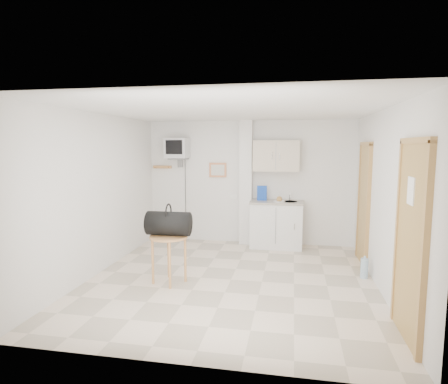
% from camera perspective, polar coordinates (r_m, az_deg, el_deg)
% --- Properties ---
extents(ground, '(4.50, 4.50, 0.00)m').
position_cam_1_polar(ground, '(5.77, 1.06, -13.21)').
color(ground, beige).
rests_on(ground, ground).
extents(room_envelope, '(4.24, 4.54, 2.55)m').
position_cam_1_polar(room_envelope, '(5.48, 3.72, 2.23)').
color(room_envelope, white).
rests_on(room_envelope, ground).
extents(kitchenette, '(1.03, 0.58, 2.10)m').
position_cam_1_polar(kitchenette, '(7.45, 7.98, -2.23)').
color(kitchenette, silver).
rests_on(kitchenette, ground).
extents(crt_television, '(0.44, 0.45, 2.15)m').
position_cam_1_polar(crt_television, '(7.72, -7.13, 6.55)').
color(crt_television, slate).
rests_on(crt_television, ground).
extents(round_table, '(0.55, 0.55, 0.71)m').
position_cam_1_polar(round_table, '(5.53, -8.41, -7.75)').
color(round_table, '#BE7E48').
rests_on(round_table, ground).
extents(duffel_bag, '(0.64, 0.36, 0.47)m').
position_cam_1_polar(duffel_bag, '(5.50, -8.43, -4.73)').
color(duffel_bag, black).
rests_on(duffel_bag, round_table).
extents(water_bottle, '(0.11, 0.11, 0.34)m').
position_cam_1_polar(water_bottle, '(6.17, 20.59, -10.81)').
color(water_bottle, '#9ABAD0').
rests_on(water_bottle, ground).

